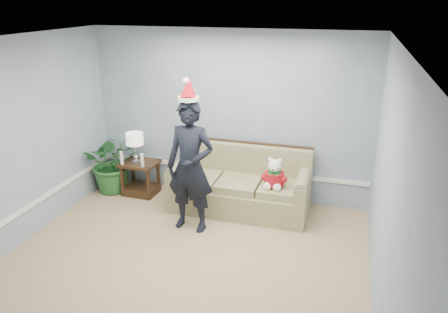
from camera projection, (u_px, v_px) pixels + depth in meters
room_shell at (165, 174)px, 4.66m from camera, size 4.54×5.04×2.74m
wainscot_trim at (126, 193)px, 6.34m from camera, size 4.49×4.99×0.06m
sofa at (241, 187)px, 6.77m from camera, size 2.11×0.92×0.99m
side_table at (141, 181)px, 7.32m from camera, size 0.60×0.51×0.57m
table_lamp at (135, 140)px, 7.06m from camera, size 0.28×0.28×0.50m
candle_pair at (132, 160)px, 7.02m from camera, size 0.42×0.06×0.22m
houseplant at (113, 162)px, 7.34m from camera, size 1.23×1.21×1.04m
man at (190, 167)px, 5.99m from camera, size 0.71×0.50×1.87m
santa_hat at (189, 90)px, 5.64m from camera, size 0.30×0.33×0.32m
teddy_bear at (274, 177)px, 6.31m from camera, size 0.30×0.33×0.46m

